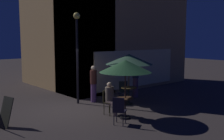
# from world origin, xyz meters

# --- Properties ---
(ground_plane) EXTENTS (60.00, 60.00, 0.00)m
(ground_plane) POSITION_xyz_m (0.00, 0.00, 0.00)
(ground_plane) COLOR #39312F
(cafe_building) EXTENTS (8.91, 7.14, 9.94)m
(cafe_building) POSITION_xyz_m (4.34, 3.47, 4.97)
(cafe_building) COLOR tan
(cafe_building) RESTS_ON ground
(street_lamp_near_corner) EXTENTS (0.30, 0.30, 4.10)m
(street_lamp_near_corner) POSITION_xyz_m (0.91, 0.73, 2.76)
(street_lamp_near_corner) COLOR black
(street_lamp_near_corner) RESTS_ON ground
(menu_sandwich_board) EXTENTS (0.77, 0.68, 0.98)m
(menu_sandwich_board) POSITION_xyz_m (-2.85, -0.40, 0.51)
(menu_sandwich_board) COLOR black
(menu_sandwich_board) RESTS_ON ground
(cafe_table_0) EXTENTS (0.63, 0.63, 0.78)m
(cafe_table_0) POSITION_xyz_m (0.97, -2.33, 0.53)
(cafe_table_0) COLOR black
(cafe_table_0) RESTS_ON ground
(cafe_table_1) EXTENTS (0.72, 0.72, 0.77)m
(cafe_table_1) POSITION_xyz_m (2.58, -0.88, 0.56)
(cafe_table_1) COLOR black
(cafe_table_1) RESTS_ON ground
(patio_umbrella_0) EXTENTS (1.90, 1.90, 2.18)m
(patio_umbrella_0) POSITION_xyz_m (0.97, -2.33, 1.94)
(patio_umbrella_0) COLOR black
(patio_umbrella_0) RESTS_ON ground
(patio_umbrella_1) EXTENTS (2.10, 2.10, 2.27)m
(patio_umbrella_1) POSITION_xyz_m (2.58, -0.88, 2.03)
(patio_umbrella_1) COLOR black
(patio_umbrella_1) RESTS_ON ground
(cafe_chair_0) EXTENTS (0.43, 0.43, 0.95)m
(cafe_chair_0) POSITION_xyz_m (0.85, -1.48, 0.58)
(cafe_chair_0) COLOR black
(cafe_chair_0) RESTS_ON ground
(cafe_chair_1) EXTENTS (0.56, 0.56, 0.98)m
(cafe_chair_1) POSITION_xyz_m (0.29, -2.74, 0.58)
(cafe_chair_1) COLOR black
(cafe_chair_1) RESTS_ON ground
(cafe_chair_2) EXTENTS (0.56, 0.56, 0.90)m
(cafe_chair_2) POSITION_xyz_m (2.95, -0.17, 0.54)
(cafe_chair_2) COLOR black
(cafe_chair_2) RESTS_ON ground
(patron_seated_0) EXTENTS (0.40, 0.54, 1.28)m
(patron_seated_0) POSITION_xyz_m (0.87, -1.61, 0.72)
(patron_seated_0) COLOR #836664
(patron_seated_0) RESTS_ON ground
(patron_standing_1) EXTENTS (0.31, 0.31, 1.71)m
(patron_standing_1) POSITION_xyz_m (1.61, 0.47, 0.87)
(patron_standing_1) COLOR #5D3B6E
(patron_standing_1) RESTS_ON ground
(patron_standing_2) EXTENTS (0.32, 0.32, 1.87)m
(patron_standing_2) POSITION_xyz_m (3.84, -0.09, 0.96)
(patron_standing_2) COLOR #5E3F5C
(patron_standing_2) RESTS_ON ground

